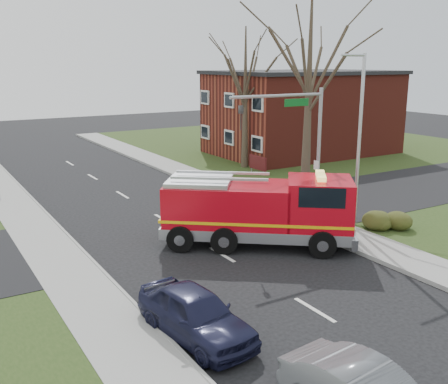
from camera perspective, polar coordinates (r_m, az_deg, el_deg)
ground at (r=22.54m, az=-0.22°, el=-6.84°), size 120.00×120.00×0.00m
sidewalk_right at (r=26.07m, az=11.59°, el=-4.03°), size 2.40×80.00×0.15m
sidewalk_left at (r=20.28m, az=-15.64°, el=-9.62°), size 2.40×80.00×0.15m
brick_building at (r=47.00m, az=8.52°, el=8.56°), size 15.40×10.40×7.25m
health_center_sign at (r=37.95m, az=3.70°, el=3.16°), size 0.12×2.00×1.40m
hedge_corner at (r=27.20m, az=17.43°, el=-2.53°), size 2.80×2.00×0.90m
bare_tree_near at (r=31.50m, az=9.27°, el=12.74°), size 6.00×6.00×12.00m
bare_tree_far at (r=39.65m, az=2.34°, el=11.81°), size 5.25×5.25×10.50m
traffic_signal_mast at (r=25.51m, az=8.17°, el=6.41°), size 5.29×0.18×6.80m
streetlight_pole at (r=25.36m, az=14.43°, el=5.71°), size 1.48×0.16×8.40m
fire_engine at (r=23.37m, az=3.93°, el=-2.20°), size 8.25×7.29×3.33m
parked_car_maroon at (r=15.98m, az=-3.12°, el=-13.08°), size 2.35×4.66×1.52m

